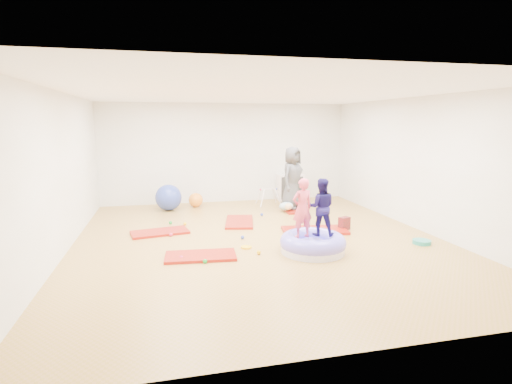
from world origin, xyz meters
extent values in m
cube|color=#B28046|center=(0.00, 0.00, 0.00)|extent=(7.00, 8.00, 0.01)
cube|color=white|center=(0.00, 0.00, 2.80)|extent=(7.00, 8.00, 0.01)
cube|color=white|center=(0.00, 4.00, 1.40)|extent=(7.00, 0.01, 2.80)
cube|color=white|center=(0.00, -4.00, 1.40)|extent=(7.00, 0.01, 2.80)
cube|color=white|center=(-3.50, 0.00, 1.40)|extent=(0.01, 8.00, 2.80)
cube|color=white|center=(3.50, 0.00, 1.40)|extent=(0.01, 8.00, 2.80)
cube|color=#A12D10|center=(-1.22, -0.77, 0.02)|extent=(1.23, 0.69, 0.05)
cube|color=#A12D10|center=(-1.90, 0.92, 0.02)|extent=(1.23, 0.77, 0.05)
cube|color=#A12D10|center=(-0.13, 1.41, 0.03)|extent=(0.84, 1.30, 0.05)
cube|color=#A12D10|center=(1.27, 0.32, 0.03)|extent=(1.42, 0.85, 0.06)
cube|color=#A12D10|center=(1.51, 2.43, 0.02)|extent=(0.58, 1.09, 0.04)
cylinder|color=silver|center=(0.74, -0.93, 0.06)|extent=(1.13, 1.13, 0.13)
torus|color=#7168F3|center=(0.74, -0.93, 0.18)|extent=(1.17, 1.17, 0.31)
ellipsoid|color=#7168F3|center=(0.74, -0.93, 0.11)|extent=(0.62, 0.62, 0.28)
imported|color=#EF4D66|center=(0.53, -0.95, 0.86)|extent=(0.42, 0.31, 1.04)
imported|color=#18114F|center=(0.89, -0.89, 0.85)|extent=(0.60, 0.53, 1.02)
imported|color=#454648|center=(1.47, 2.47, 0.85)|extent=(0.93, 0.91, 1.61)
ellipsoid|color=#9EBFCC|center=(1.25, 2.24, 0.15)|extent=(0.37, 0.24, 0.21)
sphere|color=#F2BD84|center=(1.25, 2.07, 0.18)|extent=(0.17, 0.17, 0.17)
sphere|color=green|center=(-1.18, -1.08, 0.04)|extent=(0.07, 0.07, 0.07)
sphere|color=green|center=(-1.67, 1.64, 0.04)|extent=(0.07, 0.07, 0.07)
sphere|color=#2D41A7|center=(-0.31, 0.12, 0.04)|extent=(0.07, 0.07, 0.07)
sphere|color=#DD2B53|center=(-1.55, -0.82, 0.04)|extent=(0.07, 0.07, 0.07)
sphere|color=#2D41A7|center=(0.53, 1.95, 0.04)|extent=(0.07, 0.07, 0.07)
sphere|color=#FFBD06|center=(-1.36, 1.47, 0.04)|extent=(0.07, 0.07, 0.07)
sphere|color=#FFBD06|center=(-0.22, -0.85, 0.04)|extent=(0.07, 0.07, 0.07)
sphere|color=#DD2B53|center=(-1.68, 0.64, 0.04)|extent=(0.07, 0.07, 0.07)
sphere|color=green|center=(1.91, 1.49, 0.04)|extent=(0.07, 0.07, 0.07)
sphere|color=#2D41A7|center=(-1.68, 3.13, 0.34)|extent=(0.68, 0.68, 0.68)
sphere|color=orange|center=(-0.95, 3.41, 0.19)|extent=(0.38, 0.38, 0.38)
cylinder|color=white|center=(0.79, 2.91, 0.25)|extent=(0.18, 0.18, 0.47)
cylinder|color=white|center=(0.79, 3.31, 0.25)|extent=(0.18, 0.18, 0.47)
cylinder|color=white|center=(1.23, 2.91, 0.25)|extent=(0.18, 0.18, 0.47)
cylinder|color=white|center=(1.23, 3.31, 0.25)|extent=(0.18, 0.18, 0.47)
cylinder|color=white|center=(1.01, 3.11, 0.46)|extent=(0.46, 0.03, 0.03)
sphere|color=#DD2B53|center=(0.78, 3.11, 0.46)|extent=(0.06, 0.06, 0.06)
sphere|color=#2D41A7|center=(1.24, 3.11, 0.46)|extent=(0.06, 0.06, 0.06)
cube|color=white|center=(1.86, 3.80, 0.38)|extent=(0.76, 0.37, 0.76)
cube|color=#373737|center=(1.86, 3.62, 0.38)|extent=(0.66, 0.02, 0.66)
cube|color=white|center=(1.86, 3.74, 0.38)|extent=(0.02, 0.26, 0.67)
cube|color=white|center=(1.86, 3.74, 0.38)|extent=(0.67, 0.26, 0.02)
cylinder|color=teal|center=(2.93, -0.95, 0.04)|extent=(0.34, 0.34, 0.07)
cube|color=maroon|center=(1.95, 0.33, 0.14)|extent=(0.27, 0.22, 0.27)
cylinder|color=#FFBD06|center=(-0.36, -0.44, 0.01)|extent=(0.20, 0.20, 0.03)
camera|label=1|loc=(-1.78, -7.31, 2.26)|focal=28.00mm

